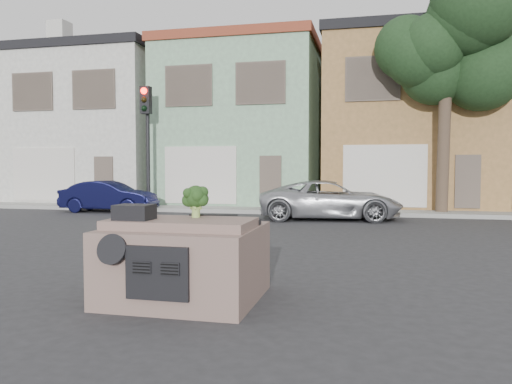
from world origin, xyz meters
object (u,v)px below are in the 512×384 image
(silver_pickup, at_px, (330,220))
(broccoli, at_px, (196,201))
(traffic_signal, at_px, (147,148))
(navy_sedan, at_px, (109,212))

(silver_pickup, height_order, broccoli, broccoli)
(silver_pickup, height_order, traffic_signal, traffic_signal)
(silver_pickup, bearing_deg, navy_sedan, 77.54)
(navy_sedan, xyz_separation_m, silver_pickup, (8.80, -0.82, 0.00))
(navy_sedan, height_order, traffic_signal, traffic_signal)
(navy_sedan, relative_size, silver_pickup, 0.78)
(traffic_signal, bearing_deg, broccoli, -61.91)
(navy_sedan, height_order, silver_pickup, silver_pickup)
(silver_pickup, relative_size, traffic_signal, 0.94)
(silver_pickup, distance_m, broccoli, 10.74)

